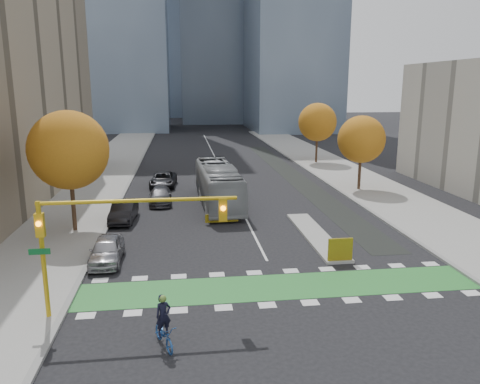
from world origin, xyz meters
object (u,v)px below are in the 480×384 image
object	(u,v)px
hazard_board	(340,249)
traffic_signal_west	(105,227)
parked_car_c	(160,196)
bus	(218,185)
tree_west	(69,150)
tree_east_far	(317,122)
tree_east_near	(361,139)
parked_car_b	(124,211)
parked_car_d	(163,180)
cyclist	(164,330)
parked_car_a	(107,250)

from	to	relation	value
hazard_board	traffic_signal_west	size ratio (longest dim) A/B	0.16
parked_car_c	hazard_board	bearing A→B (deg)	-55.71
bus	parked_car_c	bearing A→B (deg)	167.52
tree_west	traffic_signal_west	world-z (taller)	tree_west
tree_west	tree_east_far	size ratio (longest dim) A/B	1.08
traffic_signal_west	bus	distance (m)	20.06
tree_east_near	bus	size ratio (longest dim) A/B	0.58
hazard_board	tree_east_far	bearing A→B (deg)	75.88
tree_west	parked_car_b	distance (m)	6.15
tree_west	tree_east_near	world-z (taller)	tree_west
tree_east_near	traffic_signal_west	world-z (taller)	tree_east_near
tree_east_near	tree_east_far	bearing A→B (deg)	88.21
tree_east_far	parked_car_d	bearing A→B (deg)	-147.95
bus	parked_car_c	size ratio (longest dim) A/B	2.66
tree_east_far	parked_car_d	size ratio (longest dim) A/B	1.50
tree_east_near	cyclist	xyz separation A→B (m)	(-17.53, -25.30, -4.16)
tree_east_near	cyclist	world-z (taller)	tree_east_near
tree_west	tree_east_near	size ratio (longest dim) A/B	1.16
hazard_board	tree_east_near	size ratio (longest dim) A/B	0.20
traffic_signal_west	parked_car_a	size ratio (longest dim) A/B	2.01
hazard_board	tree_east_near	bearing A→B (deg)	65.80
parked_car_b	parked_car_d	xyz separation A→B (m)	(2.50, 11.84, -0.04)
tree_west	traffic_signal_west	xyz separation A→B (m)	(4.07, -12.51, -1.58)
tree_west	tree_east_far	world-z (taller)	tree_west
tree_east_far	parked_car_b	bearing A→B (deg)	-132.18
tree_west	parked_car_a	bearing A→B (deg)	-63.46
parked_car_c	parked_car_d	xyz separation A→B (m)	(0.02, 6.84, 0.05)
tree_west	parked_car_d	size ratio (longest dim) A/B	1.61
tree_east_far	tree_west	bearing A→B (deg)	-133.30
bus	tree_east_near	bearing A→B (deg)	12.37
parked_car_a	parked_car_d	bearing A→B (deg)	82.52
traffic_signal_west	cyclist	world-z (taller)	traffic_signal_west
cyclist	parked_car_a	distance (m)	9.92
hazard_board	tree_east_near	xyz separation A→B (m)	(8.00, 17.80, 4.06)
cyclist	parked_car_a	xyz separation A→B (m)	(-3.47, 9.29, 0.02)
hazard_board	cyclist	xyz separation A→B (m)	(-9.53, -7.50, -0.09)
cyclist	bus	distance (m)	22.06
traffic_signal_west	parked_car_b	bearing A→B (deg)	94.14
cyclist	parked_car_a	world-z (taller)	cyclist
cyclist	parked_car_d	bearing A→B (deg)	70.37
parked_car_a	parked_car_b	xyz separation A→B (m)	(0.00, 8.28, 0.02)
parked_car_a	hazard_board	bearing A→B (deg)	-8.25
tree_west	parked_car_b	world-z (taller)	tree_west
parked_car_b	parked_car_c	world-z (taller)	parked_car_b
cyclist	bus	world-z (taller)	bus
tree_west	parked_car_b	xyz separation A→B (m)	(3.00, 2.27, -4.87)
tree_east_far	parked_car_c	xyz separation A→B (m)	(-19.02, -18.73, -4.58)
tree_east_far	parked_car_a	bearing A→B (deg)	-123.89
tree_east_far	hazard_board	bearing A→B (deg)	-104.12
tree_east_near	bus	distance (m)	14.50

